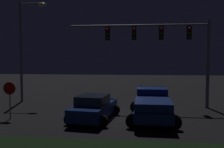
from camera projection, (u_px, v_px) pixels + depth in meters
The scene contains 6 objects.
ground_plane at pixel (119, 114), 16.55m from camera, with size 80.00×80.00×0.00m, color black.
pickup_truck at pixel (152, 103), 15.06m from camera, with size 2.95×5.45×1.80m.
car_sedan at pixel (94, 108), 14.97m from camera, with size 2.86×4.60×1.51m.
traffic_signal_gantry at pixel (162, 40), 18.77m from camera, with size 10.32×0.56×6.50m.
street_lamp_left at pixel (26, 40), 21.19m from camera, with size 2.35×0.44×8.34m.
stop_sign at pixel (10, 93), 15.25m from camera, with size 0.76×0.08×2.23m.
Camera 1 is at (1.28, -16.31, 3.64)m, focal length 40.67 mm.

